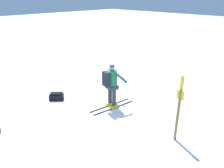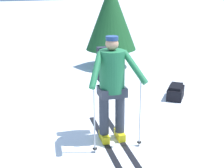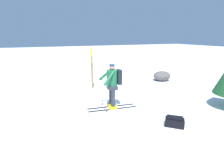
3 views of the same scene
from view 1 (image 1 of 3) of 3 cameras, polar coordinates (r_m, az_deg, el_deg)
The scene contains 4 objects.
ground_plane at distance 8.27m, azimuth -2.62°, elevation -6.42°, with size 80.00×80.00×0.00m, color white.
skier at distance 7.95m, azimuth -0.12°, elevation 0.17°, with size 1.88×0.88×1.67m.
dropped_backpack at distance 9.14m, azimuth -14.31°, elevation -3.17°, with size 0.62×0.60×0.30m.
trail_marker at distance 6.33m, azimuth 17.16°, elevation -4.94°, with size 0.09×0.24×2.02m.
Camera 1 is at (4.81, 5.40, 4.01)m, focal length 35.00 mm.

